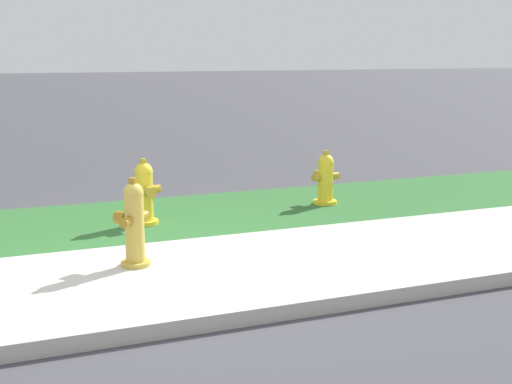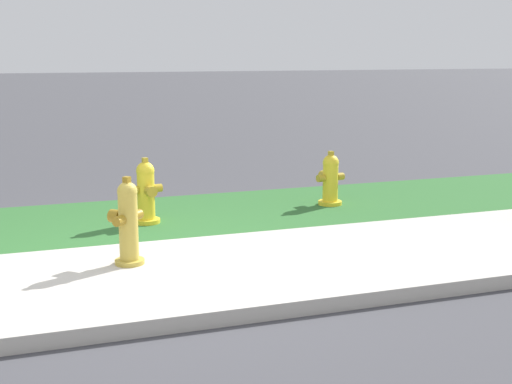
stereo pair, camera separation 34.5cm
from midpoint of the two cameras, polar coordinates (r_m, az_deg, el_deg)
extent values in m
plane|color=#424247|center=(6.11, -9.42, -6.86)|extent=(120.00, 120.00, 0.00)
cube|color=#BCB7AD|center=(6.10, -9.42, -6.82)|extent=(18.00, 2.23, 0.01)
cube|color=#2D662D|center=(8.19, -12.87, -2.31)|extent=(18.00, 2.16, 0.01)
cube|color=#BCB7AD|center=(4.99, -6.32, -10.22)|extent=(18.00, 0.16, 0.12)
cylinder|color=yellow|center=(7.98, -10.09, -2.39)|extent=(0.30, 0.30, 0.05)
cylinder|color=yellow|center=(7.92, -10.16, -0.32)|extent=(0.19, 0.19, 0.54)
sphere|color=yellow|center=(7.87, -10.23, 1.60)|extent=(0.20, 0.20, 0.20)
cube|color=#B29323|center=(7.85, -10.26, 2.45)|extent=(0.07, 0.07, 0.06)
cylinder|color=#B29323|center=(7.96, -9.25, 0.24)|extent=(0.11, 0.11, 0.09)
cylinder|color=#B29323|center=(7.85, -11.12, 0.03)|extent=(0.11, 0.11, 0.09)
cylinder|color=#B29323|center=(7.77, -9.76, -0.03)|extent=(0.14, 0.12, 0.12)
cylinder|color=gold|center=(6.46, -11.11, -5.67)|extent=(0.26, 0.26, 0.05)
cylinder|color=gold|center=(6.38, -11.23, -2.80)|extent=(0.17, 0.17, 0.62)
sphere|color=gold|center=(6.31, -11.33, -0.08)|extent=(0.18, 0.18, 0.18)
cube|color=olive|center=(6.29, -11.37, 0.87)|extent=(0.08, 0.08, 0.06)
cylinder|color=olive|center=(6.26, -11.93, -2.40)|extent=(0.13, 0.13, 0.09)
cylinder|color=olive|center=(6.46, -10.59, -1.91)|extent=(0.13, 0.13, 0.09)
cylinder|color=olive|center=(6.44, -12.24, -2.03)|extent=(0.16, 0.16, 0.12)
cylinder|color=yellow|center=(8.92, 4.45, -0.82)|extent=(0.29, 0.29, 0.05)
cylinder|color=yellow|center=(8.87, 4.48, 0.85)|extent=(0.19, 0.19, 0.48)
sphere|color=yellow|center=(8.83, 4.50, 2.38)|extent=(0.20, 0.20, 0.20)
cube|color=#B29323|center=(8.81, 4.51, 3.13)|extent=(0.06, 0.06, 0.06)
cylinder|color=#B29323|center=(8.78, 3.73, 1.14)|extent=(0.10, 0.10, 0.09)
cylinder|color=#B29323|center=(8.94, 5.23, 1.29)|extent=(0.10, 0.10, 0.09)
cylinder|color=#B29323|center=(8.98, 3.96, 1.36)|extent=(0.13, 0.11, 0.12)
camera|label=1|loc=(0.17, -91.30, -0.26)|focal=50.00mm
camera|label=2|loc=(0.17, 88.70, 0.26)|focal=50.00mm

